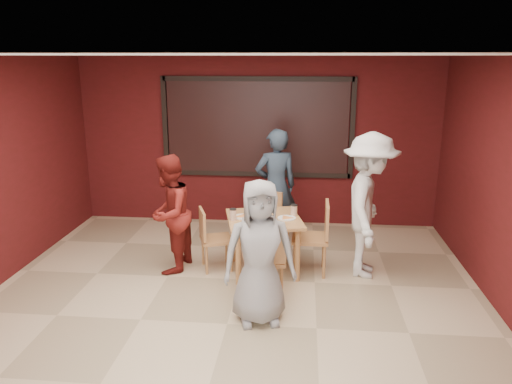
# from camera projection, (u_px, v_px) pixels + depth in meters

# --- Properties ---
(floor) EXTENTS (7.00, 7.00, 0.00)m
(floor) POSITION_uv_depth(u_px,v_px,m) (227.00, 324.00, 5.38)
(floor) COLOR tan
(floor) RESTS_ON ground
(window_blinds) EXTENTS (3.00, 0.02, 1.50)m
(window_blinds) POSITION_uv_depth(u_px,v_px,m) (257.00, 128.00, 8.26)
(window_blinds) COLOR black
(dining_table) EXTENTS (1.13, 1.13, 0.90)m
(dining_table) POSITION_uv_depth(u_px,v_px,m) (264.00, 224.00, 6.56)
(dining_table) COLOR tan
(dining_table) RESTS_ON floor
(chair_front) EXTENTS (0.55, 0.55, 0.95)m
(chair_front) POSITION_uv_depth(u_px,v_px,m) (264.00, 257.00, 5.78)
(chair_front) COLOR #AB6E42
(chair_front) RESTS_ON floor
(chair_back) EXTENTS (0.53, 0.53, 0.88)m
(chair_back) POSITION_uv_depth(u_px,v_px,m) (266.00, 218.00, 7.30)
(chair_back) COLOR #AB6E42
(chair_back) RESTS_ON floor
(chair_left) EXTENTS (0.52, 0.52, 0.84)m
(chair_left) POSITION_uv_depth(u_px,v_px,m) (211.00, 236.00, 6.66)
(chair_left) COLOR #AB6E42
(chair_left) RESTS_ON floor
(chair_right) EXTENTS (0.47, 0.47, 0.97)m
(chair_right) POSITION_uv_depth(u_px,v_px,m) (316.00, 234.00, 6.53)
(chair_right) COLOR #AB6E42
(chair_right) RESTS_ON floor
(diner_front) EXTENTS (0.86, 0.66, 1.58)m
(diner_front) POSITION_uv_depth(u_px,v_px,m) (259.00, 253.00, 5.26)
(diner_front) COLOR gray
(diner_front) RESTS_ON floor
(diner_back) EXTENTS (0.74, 0.60, 1.76)m
(diner_back) POSITION_uv_depth(u_px,v_px,m) (276.00, 186.00, 7.57)
(diner_back) COLOR #2C3D4F
(diner_back) RESTS_ON floor
(diner_left) EXTENTS (0.70, 0.84, 1.57)m
(diner_left) POSITION_uv_depth(u_px,v_px,m) (169.00, 214.00, 6.56)
(diner_left) COLOR maroon
(diner_left) RESTS_ON floor
(diner_right) EXTENTS (0.88, 1.31, 1.88)m
(diner_right) POSITION_uv_depth(u_px,v_px,m) (369.00, 206.00, 6.39)
(diner_right) COLOR silver
(diner_right) RESTS_ON floor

